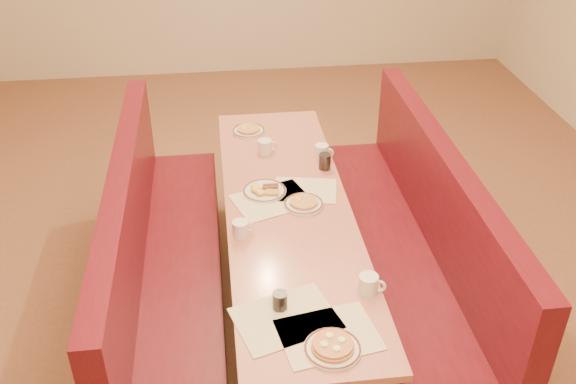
{
  "coord_description": "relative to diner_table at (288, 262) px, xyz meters",
  "views": [
    {
      "loc": [
        -0.37,
        -2.95,
        2.75
      ],
      "look_at": [
        0.0,
        0.02,
        0.85
      ],
      "focal_mm": 40.0,
      "sensor_mm": 36.0,
      "label": 1
    }
  ],
  "objects": [
    {
      "name": "placemat_far_left",
      "position": [
        -0.08,
        0.1,
        0.38
      ],
      "size": [
        0.5,
        0.43,
        0.0
      ],
      "primitive_type": "cube",
      "rotation": [
        0.0,
        0.0,
        0.33
      ],
      "color": "beige",
      "rests_on": "diner_table"
    },
    {
      "name": "soda_tumbler_near",
      "position": [
        -0.14,
        -0.8,
        0.42
      ],
      "size": [
        0.07,
        0.07,
        0.09
      ],
      "color": "black",
      "rests_on": "diner_table"
    },
    {
      "name": "booth_right",
      "position": [
        0.73,
        0.0,
        -0.01
      ],
      "size": [
        0.55,
        2.5,
        1.05
      ],
      "color": "#4C3326",
      "rests_on": "ground"
    },
    {
      "name": "extra_plate_far",
      "position": [
        -0.15,
        0.97,
        0.39
      ],
      "size": [
        0.23,
        0.23,
        0.05
      ],
      "rotation": [
        0.0,
        0.0,
        -0.08
      ],
      "color": "silver",
      "rests_on": "diner_table"
    },
    {
      "name": "pancake_plate",
      "position": [
        0.05,
        -1.08,
        0.39
      ],
      "size": [
        0.24,
        0.24,
        0.05
      ],
      "rotation": [
        0.0,
        0.0,
        -0.24
      ],
      "color": "silver",
      "rests_on": "diner_table"
    },
    {
      "name": "placemat_far_right",
      "position": [
        0.12,
        0.18,
        0.38
      ],
      "size": [
        0.41,
        0.34,
        0.0
      ],
      "primitive_type": "cube",
      "rotation": [
        0.0,
        0.0,
        -0.2
      ],
      "color": "beige",
      "rests_on": "diner_table"
    },
    {
      "name": "coffee_mug_b",
      "position": [
        -0.28,
        -0.22,
        0.42
      ],
      "size": [
        0.12,
        0.08,
        0.09
      ],
      "rotation": [
        0.0,
        0.0,
        0.28
      ],
      "color": "silver",
      "rests_on": "diner_table"
    },
    {
      "name": "ground",
      "position": [
        0.0,
        0.0,
        -0.37
      ],
      "size": [
        8.0,
        8.0,
        0.0
      ],
      "primitive_type": "plane",
      "color": "#9E6647",
      "rests_on": "ground"
    },
    {
      "name": "coffee_mug_c",
      "position": [
        0.28,
        0.55,
        0.42
      ],
      "size": [
        0.12,
        0.09,
        0.09
      ],
      "rotation": [
        0.0,
        0.0,
        -0.37
      ],
      "color": "silver",
      "rests_on": "diner_table"
    },
    {
      "name": "placemat_near_left",
      "position": [
        -0.12,
        -0.87,
        0.38
      ],
      "size": [
        0.52,
        0.44,
        0.0
      ],
      "primitive_type": "cube",
      "rotation": [
        0.0,
        0.0,
        0.3
      ],
      "color": "beige",
      "rests_on": "diner_table"
    },
    {
      "name": "diner_table",
      "position": [
        0.0,
        0.0,
        0.0
      ],
      "size": [
        0.7,
        2.5,
        0.75
      ],
      "color": "black",
      "rests_on": "ground"
    },
    {
      "name": "coffee_mug_d",
      "position": [
        -0.07,
        0.66,
        0.42
      ],
      "size": [
        0.12,
        0.09,
        0.09
      ],
      "rotation": [
        0.0,
        0.0,
        0.13
      ],
      "color": "silver",
      "rests_on": "diner_table"
    },
    {
      "name": "extra_plate_mid",
      "position": [
        0.09,
        0.02,
        0.39
      ],
      "size": [
        0.23,
        0.23,
        0.05
      ],
      "rotation": [
        0.0,
        0.0,
        -0.07
      ],
      "color": "silver",
      "rests_on": "diner_table"
    },
    {
      "name": "placemat_near_right",
      "position": [
        0.05,
        -0.99,
        0.38
      ],
      "size": [
        0.46,
        0.38,
        0.0
      ],
      "primitive_type": "cube",
      "rotation": [
        0.0,
        0.0,
        0.18
      ],
      "color": "beige",
      "rests_on": "diner_table"
    },
    {
      "name": "eggs_plate",
      "position": [
        -0.12,
        0.19,
        0.39
      ],
      "size": [
        0.25,
        0.25,
        0.05
      ],
      "rotation": [
        0.0,
        0.0,
        -0.2
      ],
      "color": "silver",
      "rests_on": "diner_table"
    },
    {
      "name": "soda_tumbler_mid",
      "position": [
        0.28,
        0.42,
        0.43
      ],
      "size": [
        0.07,
        0.07,
        0.1
      ],
      "color": "black",
      "rests_on": "diner_table"
    },
    {
      "name": "booth_left",
      "position": [
        -0.73,
        0.0,
        -0.01
      ],
      "size": [
        0.55,
        2.5,
        1.05
      ],
      "color": "#4C3326",
      "rests_on": "ground"
    },
    {
      "name": "coffee_mug_a",
      "position": [
        0.28,
        -0.74,
        0.43
      ],
      "size": [
        0.13,
        0.09,
        0.1
      ],
      "rotation": [
        0.0,
        0.0,
        -0.33
      ],
      "color": "silver",
      "rests_on": "diner_table"
    }
  ]
}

